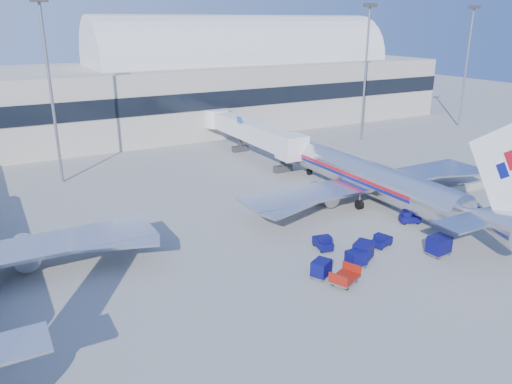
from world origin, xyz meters
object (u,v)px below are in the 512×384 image
mast_east (367,53)px  tug_lead (382,241)px  tug_right (409,218)px  cart_train_c (321,268)px  cart_train_a (363,251)px  barrier_near (437,194)px  mast_far_east (469,49)px  cart_solo_far (466,213)px  cart_open_red (345,278)px  jetbridge_near (246,130)px  cart_train_b (356,258)px  barrier_mid (456,190)px  ramp_worker (504,230)px  barrier_far (475,186)px  airliner_main (373,178)px  tug_left (323,242)px  cart_solo_near (439,245)px  mast_west (47,66)px

mast_east → tug_lead: size_ratio=9.95×
tug_right → cart_train_c: size_ratio=1.11×
cart_train_a → barrier_near: bearing=-5.3°
barrier_near → mast_east: bearing=66.8°
mast_far_east → cart_solo_far: (-40.43, -34.86, -13.78)m
mast_far_east → cart_open_red: (-59.53, -38.95, -14.33)m
jetbridge_near → mast_far_east: 48.64m
cart_train_b → cart_solo_far: size_ratio=0.65×
barrier_mid → mast_east: bearing=72.7°
barrier_mid → ramp_worker: size_ratio=1.57×
mast_far_east → barrier_far: size_ratio=7.53×
cart_train_c → cart_open_red: bearing=-89.0°
barrier_far → airliner_main: bearing=170.3°
mast_east → ramp_worker: (-15.85, -39.55, -13.84)m
mast_east → cart_solo_far: mast_east is taller
mast_east → barrier_near: 33.67m
jetbridge_near → ramp_worker: jetbridge_near is taller
airliner_main → barrier_far: bearing=-9.7°
jetbridge_near → tug_right: (1.70, -32.97, -3.32)m
mast_east → barrier_mid: 32.64m
cart_train_b → cart_solo_far: 16.60m
cart_train_a → ramp_worker: size_ratio=1.26×
jetbridge_near → tug_left: (-9.86, -33.73, -3.26)m
airliner_main → cart_solo_far: size_ratio=14.43×
cart_train_b → barrier_far: bearing=18.4°
cart_solo_near → cart_open_red: 10.68m
cart_train_c → ramp_worker: (19.68, -2.44, 0.17)m
tug_right → cart_train_a: size_ratio=0.95×
barrier_near → cart_train_c: 25.23m
tug_right → cart_train_a: (-9.83, -4.29, 0.30)m
barrier_far → cart_open_red: bearing=-159.4°
tug_right → cart_train_a: bearing=-131.7°
cart_train_a → mast_west: bearing=88.2°
tug_left → ramp_worker: bearing=-102.1°
mast_far_east → cart_train_c: mast_far_east is taller
airliner_main → cart_train_a: 15.33m
mast_west → cart_solo_near: 48.84m
mast_west → jetbridge_near: bearing=1.7°
mast_east → tug_left: bearing=-134.4°
airliner_main → cart_solo_far: 10.59m
cart_train_b → ramp_worker: ramp_worker is taller
mast_west → cart_train_a: size_ratio=9.37×
barrier_far → mast_far_east: bearing=42.6°
mast_far_east → tug_lead: mast_far_east is taller
tug_right → cart_train_c: 15.63m
cart_solo_far → cart_train_b: bearing=-151.3°
tug_lead → barrier_far: bearing=3.0°
mast_east → mast_far_east: 25.00m
mast_far_east → cart_solo_near: 63.95m
barrier_far → tug_lead: 22.92m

